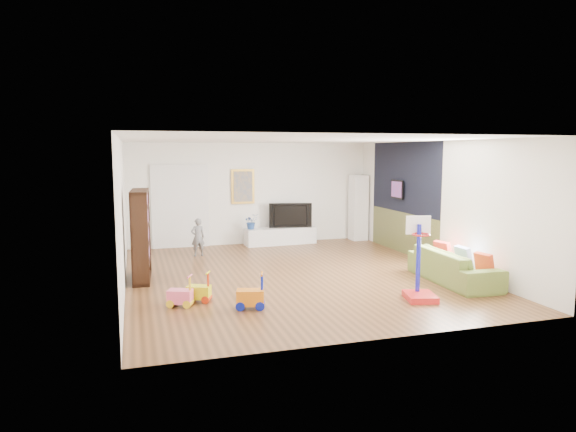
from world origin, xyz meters
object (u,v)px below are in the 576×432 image
object	(u,v)px
media_console	(280,236)
basketball_hoop	(421,259)
bookshelf	(141,235)
sofa	(454,266)

from	to	relation	value
media_console	basketball_hoop	size ratio (longest dim) A/B	1.36
media_console	basketball_hoop	bearing A→B (deg)	-85.57
bookshelf	basketball_hoop	xyz separation A→B (m)	(4.44, -2.76, -0.17)
sofa	basketball_hoop	bearing A→B (deg)	127.24
media_console	sofa	xyz separation A→B (m)	(2.05, -4.83, 0.09)
sofa	bookshelf	bearing A→B (deg)	73.92
bookshelf	sofa	world-z (taller)	bookshelf
media_console	sofa	size ratio (longest dim) A/B	0.90
bookshelf	sofa	distance (m)	6.01
media_console	bookshelf	distance (m)	4.71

